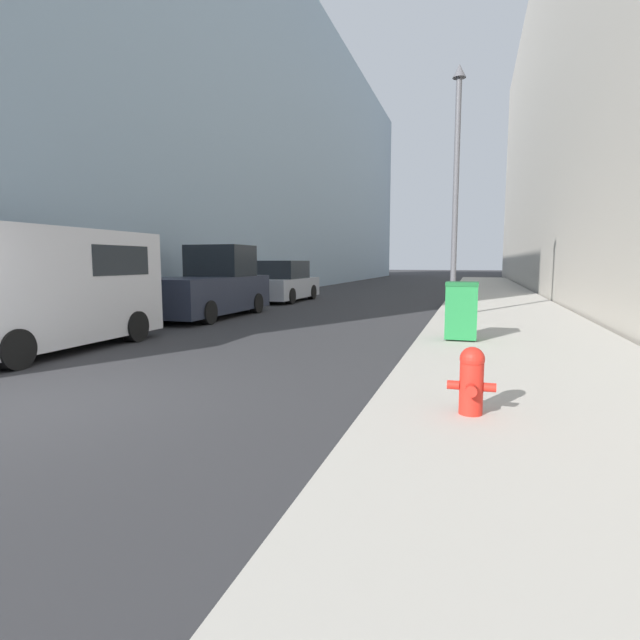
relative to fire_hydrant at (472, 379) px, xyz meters
The scene contains 9 objects.
ground_plane 5.07m from the fire_hydrant, 169.54° to the right, with size 200.00×200.00×0.00m, color #2D2D30.
sidewalk_right 17.11m from the fire_hydrant, 86.89° to the left, with size 3.99×60.00×0.13m.
building_left_glass 30.84m from the fire_hydrant, 122.25° to the left, with size 12.00×60.00×17.84m.
fire_hydrant is the anchor object (origin of this frame).
trash_bin 4.99m from the fire_hydrant, 92.59° to the left, with size 0.62×0.59×1.14m.
lamppost 10.09m from the fire_hydrant, 93.47° to the left, with size 0.36×0.36×6.84m.
white_van 7.99m from the fire_hydrant, 163.70° to the left, with size 2.04×4.62×2.26m.
pickup_truck 11.30m from the fire_hydrant, 132.51° to the left, with size 2.00×4.96×2.17m.
parked_sedan_near 16.49m from the fire_hydrant, 117.95° to the left, with size 1.93×4.52×1.70m.
Camera 1 is at (4.95, -4.21, 1.66)m, focal length 28.00 mm.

